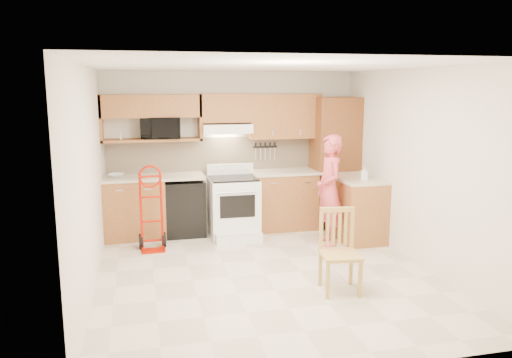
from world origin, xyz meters
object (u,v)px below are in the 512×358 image
object	(u,v)px
microwave	(161,128)
range	(234,202)
person	(329,190)
dining_chair	(340,252)
hand_truck	(152,212)

from	to	relation	value
microwave	range	size ratio (longest dim) A/B	0.54
person	range	bearing A→B (deg)	-116.55
microwave	dining_chair	world-z (taller)	microwave
person	dining_chair	bearing A→B (deg)	-15.34
microwave	range	distance (m)	1.59
range	hand_truck	world-z (taller)	hand_truck
person	microwave	bearing A→B (deg)	-114.14
person	dining_chair	world-z (taller)	person
hand_truck	range	bearing A→B (deg)	15.30
person	dining_chair	xyz separation A→B (m)	(-0.51, -1.68, -0.34)
hand_truck	dining_chair	distance (m)	2.81
person	dining_chair	distance (m)	1.78
hand_truck	dining_chair	world-z (taller)	hand_truck
range	person	xyz separation A→B (m)	(1.26, -0.67, 0.26)
hand_truck	dining_chair	bearing A→B (deg)	-46.01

